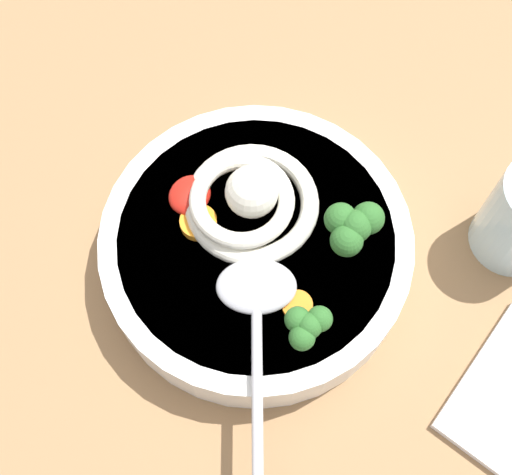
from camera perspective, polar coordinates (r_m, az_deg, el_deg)
name	(u,v)px	position (r cm, az deg, el deg)	size (l,w,h in cm)	color
table_slab	(283,304)	(57.61, 2.29, -5.53)	(101.69, 101.69, 3.28)	#936D47
soup_bowl	(256,249)	(54.89, 0.00, -0.97)	(24.59, 24.59, 4.74)	white
noodle_pile	(249,200)	(52.57, -0.58, 3.15)	(11.59, 11.36, 4.66)	silver
soup_spoon	(257,304)	(49.99, 0.04, -5.60)	(16.26, 12.26, 1.60)	#B7B7BC
chili_sauce_dollop	(190,195)	(53.75, -5.56, 3.55)	(3.55, 3.20, 1.60)	red
broccoli_floret_right	(307,326)	(48.56, 4.30, -7.35)	(3.70, 3.19, 2.93)	#7A9E60
broccoli_floret_left	(353,226)	(51.03, 8.08, 0.93)	(4.88, 4.20, 3.86)	#7A9E60
carrot_slice_beside_chili	(297,305)	(50.65, 3.46, -5.68)	(2.31, 2.31, 0.48)	orange
carrot_slice_far	(196,225)	(52.98, -5.02, 1.01)	(2.90, 2.90, 0.79)	orange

